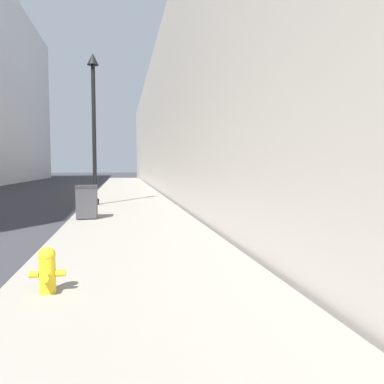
% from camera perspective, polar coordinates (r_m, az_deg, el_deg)
% --- Properties ---
extents(sidewalk_right, '(3.84, 60.00, 0.15)m').
position_cam_1_polar(sidewalk_right, '(22.22, -9.80, -0.46)').
color(sidewalk_right, gray).
rests_on(sidewalk_right, ground).
extents(building_right_stone, '(12.00, 60.00, 10.03)m').
position_cam_1_polar(building_right_stone, '(31.45, 4.86, 9.89)').
color(building_right_stone, beige).
rests_on(building_right_stone, ground).
extents(fire_hydrant, '(0.44, 0.33, 0.60)m').
position_cam_1_polar(fire_hydrant, '(5.23, -21.20, -10.90)').
color(fire_hydrant, yellow).
rests_on(fire_hydrant, sidewalk_right).
extents(trash_bin, '(0.63, 0.66, 1.04)m').
position_cam_1_polar(trash_bin, '(12.03, -15.73, -1.39)').
color(trash_bin, '#3D3D42').
rests_on(trash_bin, sidewalk_right).
extents(lamppost, '(0.47, 0.47, 6.25)m').
position_cam_1_polar(lamppost, '(16.34, -14.74, 11.50)').
color(lamppost, black).
rests_on(lamppost, sidewalk_right).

